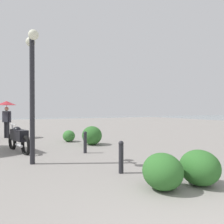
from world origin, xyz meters
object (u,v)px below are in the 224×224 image
at_px(bollard_near, 121,156).
at_px(bollard_mid, 85,142).
at_px(motorcycle, 19,138).
at_px(lamppost, 32,76).
at_px(pedestrian, 7,109).

bearing_deg(bollard_near, bollard_mid, -1.05).
height_order(motorcycle, bollard_near, motorcycle).
relative_size(motorcycle, bollard_mid, 2.71).
height_order(lamppost, pedestrian, lamppost).
xyz_separation_m(motorcycle, bollard_near, (-4.15, -2.08, -0.08)).
bearing_deg(lamppost, pedestrian, 4.79).
bearing_deg(pedestrian, motorcycle, -175.83).
distance_m(motorcycle, bollard_mid, 2.54).
distance_m(motorcycle, pedestrian, 4.63).
distance_m(bollard_near, bollard_mid, 2.77).
xyz_separation_m(lamppost, bollard_near, (-1.94, -1.84, -2.10)).
xyz_separation_m(bollard_near, bollard_mid, (2.77, -0.05, -0.01)).
xyz_separation_m(lamppost, bollard_mid, (0.82, -1.89, -2.11)).
distance_m(lamppost, pedestrian, 6.78).
bearing_deg(lamppost, bollard_near, -136.52).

